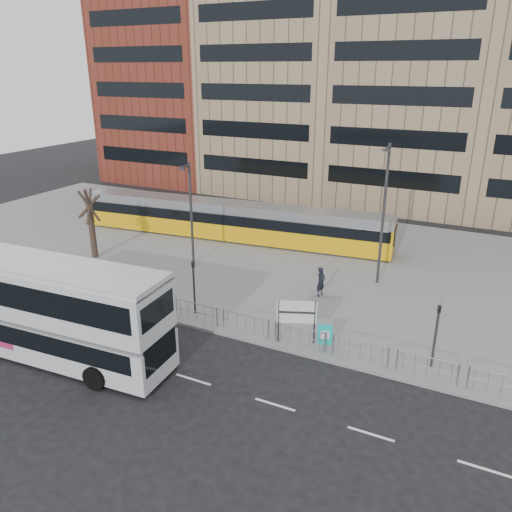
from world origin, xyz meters
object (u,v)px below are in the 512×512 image
at_px(station_sign, 297,314).
at_px(lamp_post_east, 384,211).
at_px(double_decker_bus, 49,307).
at_px(traffic_light_west, 194,281).
at_px(lamp_post_west, 191,209).
at_px(ad_panel, 325,335).
at_px(pedestrian, 321,282).
at_px(bare_tree, 87,186).
at_px(tram, 232,221).
at_px(traffic_light_east, 436,328).

relative_size(station_sign, lamp_post_east, 0.26).
height_order(double_decker_bus, traffic_light_west, double_decker_bus).
bearing_deg(lamp_post_west, ad_panel, -29.50).
distance_m(ad_panel, pedestrian, 6.21).
bearing_deg(bare_tree, double_decker_bus, -54.69).
height_order(tram, station_sign, tram).
bearing_deg(pedestrian, double_decker_bus, 157.91).
relative_size(ad_panel, lamp_post_west, 0.19).
distance_m(pedestrian, lamp_post_east, 5.78).
bearing_deg(traffic_light_east, station_sign, 172.67).
bearing_deg(traffic_light_west, tram, 105.91).
xyz_separation_m(pedestrian, traffic_light_east, (7.16, -5.01, 1.07)).
height_order(traffic_light_west, lamp_post_west, lamp_post_west).
relative_size(double_decker_bus, tram, 0.48).
height_order(tram, pedestrian, tram).
bearing_deg(traffic_light_east, double_decker_bus, -171.48).
xyz_separation_m(traffic_light_east, lamp_post_east, (-4.53, 8.40, 2.81)).
height_order(pedestrian, traffic_light_east, traffic_light_east).
distance_m(station_sign, lamp_post_west, 12.75).
height_order(station_sign, traffic_light_east, traffic_light_east).
xyz_separation_m(ad_panel, lamp_post_west, (-12.03, 6.80, 3.15)).
xyz_separation_m(traffic_light_west, lamp_post_east, (8.15, 8.72, 2.81)).
bearing_deg(bare_tree, ad_panel, -13.97).
xyz_separation_m(ad_panel, lamp_post_east, (0.39, 9.18, 4.01)).
bearing_deg(tram, station_sign, -56.11).
height_order(station_sign, traffic_light_west, traffic_light_west).
xyz_separation_m(tram, traffic_light_east, (17.12, -12.09, 0.48)).
distance_m(traffic_light_east, lamp_post_east, 9.95).
height_order(pedestrian, lamp_post_east, lamp_post_east).
height_order(traffic_light_east, lamp_post_west, lamp_post_west).
distance_m(station_sign, lamp_post_east, 9.89).
bearing_deg(station_sign, traffic_light_west, 154.42).
distance_m(double_decker_bus, lamp_post_east, 19.46).
distance_m(tram, lamp_post_east, 13.53).
bearing_deg(pedestrian, bare_tree, 109.35).
distance_m(lamp_post_west, lamp_post_east, 12.67).
xyz_separation_m(double_decker_bus, station_sign, (9.99, 6.07, -0.89)).
distance_m(double_decker_bus, traffic_light_west, 7.53).
bearing_deg(double_decker_bus, lamp_post_east, 48.53).
bearing_deg(tram, double_decker_bus, -93.75).
bearing_deg(pedestrian, lamp_post_east, -21.84).
relative_size(traffic_light_west, bare_tree, 0.43).
height_order(ad_panel, traffic_light_west, traffic_light_west).
bearing_deg(double_decker_bus, traffic_light_west, 56.69).
relative_size(ad_panel, traffic_light_east, 0.43).
bearing_deg(tram, traffic_light_west, -76.19).
relative_size(ad_panel, traffic_light_west, 0.43).
bearing_deg(ad_panel, lamp_post_west, 128.85).
bearing_deg(bare_tree, pedestrian, 3.45).
bearing_deg(station_sign, pedestrian, 75.79).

